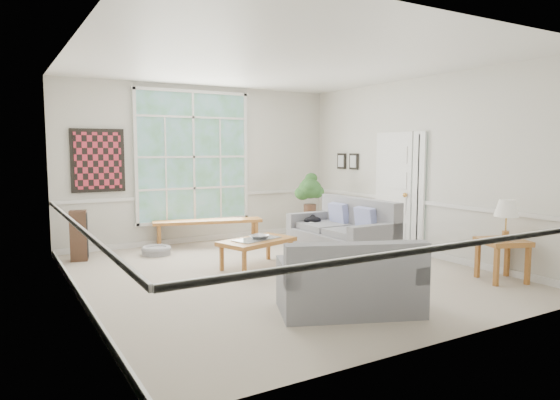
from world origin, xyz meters
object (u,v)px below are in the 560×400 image
Objects in this scene: coffee_table at (257,253)px; end_table at (307,227)px; loveseat_front at (349,275)px; side_table at (502,260)px; loveseat_right at (341,230)px.

end_table reaches higher than coffee_table.
loveseat_front is 2.62m from side_table.
side_table is (0.58, -3.94, 0.04)m from end_table.
side_table is (2.61, -0.03, -0.13)m from loveseat_front.
loveseat_right is at bearing -27.82° from coffee_table.
loveseat_front is 4.41m from end_table.
loveseat_front is at bearing -109.90° from coffee_table.
loveseat_right is 2.59m from loveseat_front.
loveseat_right reaches higher than coffee_table.
side_table is at bearing -61.26° from coffee_table.
loveseat_front reaches higher than end_table.
coffee_table is at bearing -141.58° from end_table.
loveseat_right is 1.59× the size of coffee_table.
loveseat_right is 2.43m from side_table.
loveseat_right reaches higher than side_table.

